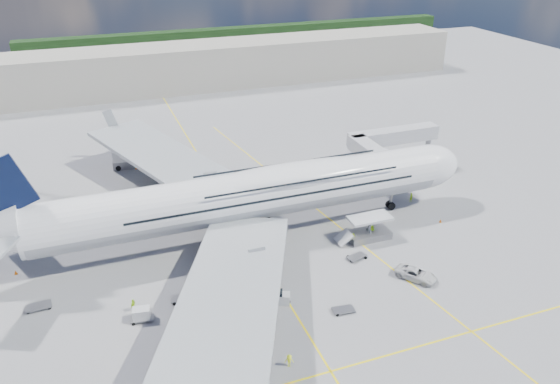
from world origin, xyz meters
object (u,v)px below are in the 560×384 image
object	(u,v)px
crew_nose	(411,197)
cone_wing_right_inner	(260,272)
cone_wing_left_inner	(175,221)
crew_loader	(353,239)
crew_tug	(289,361)
cone_nose	(440,221)
dolly_back	(39,306)
cone_wing_right_outer	(257,325)
crew_van	(372,231)
cone_wing_left_outer	(136,168)
catering_truck_inner	(175,167)
jet_bridge	(385,144)
crew_wing	(133,305)
dolly_row_a	(183,298)
dolly_nose_near	(343,310)
dolly_row_b	(142,314)
dolly_row_c	(190,355)
cone_tail	(16,272)
cargo_loader	(368,231)
airliner	(248,195)
catering_truck_outer	(128,159)
baggage_tug	(278,298)
service_van	(416,274)
dolly_nose_far	(357,257)

from	to	relation	value
crew_nose	cone_wing_right_inner	size ratio (longest dim) A/B	2.93
crew_nose	cone_wing_left_inner	distance (m)	39.84
crew_loader	crew_tug	size ratio (longest dim) A/B	1.07
cone_nose	dolly_back	bearing A→B (deg)	-179.09
cone_wing_left_inner	cone_wing_right_outer	bearing A→B (deg)	-80.99
crew_nose	cone_wing_right_inner	distance (m)	33.03
crew_van	cone_wing_left_outer	bearing A→B (deg)	-6.85
catering_truck_inner	crew_tug	size ratio (longest dim) A/B	4.56
cone_nose	cone_wing_right_outer	distance (m)	37.82
jet_bridge	crew_wing	world-z (taller)	jet_bridge
dolly_row_a	dolly_nose_near	bearing A→B (deg)	-17.65
dolly_row_b	cone_wing_left_inner	distance (m)	23.86
crew_loader	catering_truck_inner	bearing A→B (deg)	164.94
dolly_row_c	crew_wing	world-z (taller)	crew_wing
dolly_row_c	dolly_nose_near	size ratio (longest dim) A/B	0.97
cone_wing_left_inner	cone_tail	size ratio (longest dim) A/B	0.87
cargo_loader	cone_nose	xyz separation A→B (m)	(13.34, 0.29, -0.99)
dolly_row_a	cone_nose	bearing A→B (deg)	16.51
airliner	crew_wing	size ratio (longest dim) A/B	44.80
crew_nose	cone_wing_left_outer	bearing A→B (deg)	129.51
crew_nose	crew_loader	size ratio (longest dim) A/B	1.00
crew_van	catering_truck_inner	bearing A→B (deg)	-8.67
cone_wing_right_inner	crew_nose	bearing A→B (deg)	19.92
dolly_row_a	cone_wing_right_outer	bearing A→B (deg)	-38.87
airliner	cargo_loader	xyz separation A→B (m)	(16.56, -7.11, -5.62)
catering_truck_outer	cone_wing_left_outer	distance (m)	2.23
catering_truck_outer	cone_tail	distance (m)	36.51
dolly_row_c	cone_wing_right_inner	bearing A→B (deg)	43.03
baggage_tug	cone_wing_left_outer	size ratio (longest dim) A/B	5.81
crew_wing	cone_wing_right_inner	distance (m)	17.24
jet_bridge	baggage_tug	bearing A→B (deg)	-137.93
dolly_row_b	dolly_row_c	size ratio (longest dim) A/B	1.09
dolly_row_a	dolly_back	size ratio (longest dim) A/B	1.04
baggage_tug	service_van	distance (m)	19.21
cone_wing_right_inner	cone_wing_right_outer	distance (m)	10.80
catering_truck_outer	crew_loader	bearing A→B (deg)	-48.52
crew_wing	crew_tug	distance (m)	21.18
baggage_tug	cone_wing_right_inner	xyz separation A→B (m)	(-0.17, 6.82, -0.52)
crew_van	cone_wing_right_outer	world-z (taller)	crew_van
cargo_loader	crew_van	world-z (taller)	cargo_loader
dolly_nose_far	catering_truck_outer	world-z (taller)	catering_truck_outer
dolly_row_a	cone_wing_right_outer	xyz separation A→B (m)	(7.27, -8.06, -0.05)
dolly_back	service_van	size ratio (longest dim) A/B	0.57
dolly_nose_near	cone_wing_left_outer	bearing A→B (deg)	115.95
catering_truck_inner	cone_wing_right_outer	xyz separation A→B (m)	(1.20, -45.62, -1.64)
dolly_row_b	crew_wing	world-z (taller)	crew_wing
dolly_back	dolly_nose_far	xyz separation A→B (m)	(42.30, -3.74, -0.03)
jet_bridge	dolly_nose_near	world-z (taller)	jet_bridge
crew_tug	cone_tail	size ratio (longest dim) A/B	2.67
jet_bridge	cone_tail	bearing A→B (deg)	-171.17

